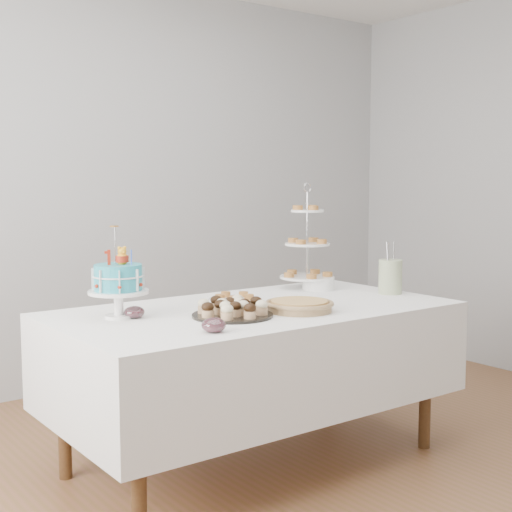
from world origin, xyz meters
TOP-DOWN VIEW (x-y plane):
  - floor at (0.00, 0.00)m, footprint 5.00×5.00m
  - walls at (0.00, 0.00)m, footprint 5.04×4.04m
  - table at (0.00, 0.30)m, footprint 1.92×1.02m
  - birthday_cake at (-0.64, 0.44)m, footprint 0.27×0.27m
  - cupcake_tray at (-0.22, 0.17)m, footprint 0.37×0.37m
  - pie at (0.11, 0.09)m, footprint 0.32×0.32m
  - tiered_stand at (0.60, 0.61)m, footprint 0.31×0.31m
  - plate_stack at (0.62, 0.54)m, footprint 0.18×0.18m
  - pastry_plate at (0.02, 0.50)m, footprint 0.26×0.26m
  - jam_bowl_a at (-0.47, -0.06)m, footprint 0.10×0.10m
  - jam_bowl_b at (-0.59, 0.40)m, footprint 0.09×0.09m
  - utensil_pitcher at (0.84, 0.20)m, footprint 0.13×0.13m

SIDE VIEW (x-z plane):
  - floor at x=0.00m, z-range 0.00..0.00m
  - table at x=0.00m, z-range 0.16..0.93m
  - pastry_plate at x=0.02m, z-range 0.77..0.81m
  - jam_bowl_b at x=-0.59m, z-range 0.77..0.82m
  - jam_bowl_a at x=-0.47m, z-range 0.77..0.83m
  - pie at x=0.11m, z-range 0.77..0.82m
  - plate_stack at x=0.62m, z-range 0.77..0.84m
  - cupcake_tray at x=-0.22m, z-range 0.77..0.85m
  - utensil_pitcher at x=0.84m, z-range 0.73..1.01m
  - birthday_cake at x=-0.64m, z-range 0.68..1.09m
  - tiered_stand at x=0.60m, z-range 0.72..1.32m
  - walls at x=0.00m, z-range 0.00..2.70m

